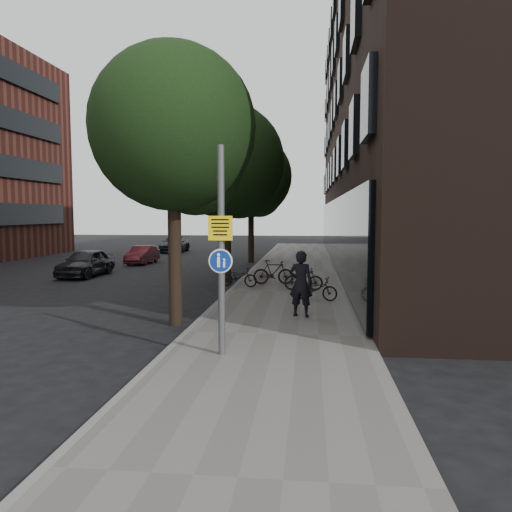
# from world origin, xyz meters

# --- Properties ---
(ground) EXTENTS (120.00, 120.00, 0.00)m
(ground) POSITION_xyz_m (0.00, 0.00, 0.00)
(ground) COLOR black
(ground) RESTS_ON ground
(sidewalk) EXTENTS (4.50, 60.00, 0.12)m
(sidewalk) POSITION_xyz_m (0.25, 10.00, 0.06)
(sidewalk) COLOR #65635E
(sidewalk) RESTS_ON ground
(curb_edge) EXTENTS (0.15, 60.00, 0.13)m
(curb_edge) POSITION_xyz_m (-2.00, 10.00, 0.07)
(curb_edge) COLOR slate
(curb_edge) RESTS_ON ground
(building_right_dark_brick) EXTENTS (12.00, 40.00, 18.00)m
(building_right_dark_brick) POSITION_xyz_m (8.50, 22.00, 9.00)
(building_right_dark_brick) COLOR black
(building_right_dark_brick) RESTS_ON ground
(street_tree_near) EXTENTS (4.40, 4.40, 7.50)m
(street_tree_near) POSITION_xyz_m (-2.53, 4.64, 5.11)
(street_tree_near) COLOR black
(street_tree_near) RESTS_ON ground
(street_tree_mid) EXTENTS (5.00, 5.00, 7.80)m
(street_tree_mid) POSITION_xyz_m (-2.53, 13.14, 5.11)
(street_tree_mid) COLOR black
(street_tree_mid) RESTS_ON ground
(street_tree_far) EXTENTS (5.00, 5.00, 7.80)m
(street_tree_far) POSITION_xyz_m (-2.53, 22.14, 5.11)
(street_tree_far) COLOR black
(street_tree_far) RESTS_ON ground
(signpost) EXTENTS (0.50, 0.14, 4.30)m
(signpost) POSITION_xyz_m (-0.78, 1.44, 2.29)
(signpost) COLOR #595B5E
(signpost) RESTS_ON sidewalk
(pedestrian) EXTENTS (0.78, 0.61, 1.88)m
(pedestrian) POSITION_xyz_m (0.78, 5.46, 1.06)
(pedestrian) COLOR black
(pedestrian) RESTS_ON sidewalk
(parked_bike_facade_near) EXTENTS (1.60, 0.92, 0.79)m
(parked_bike_facade_near) POSITION_xyz_m (1.22, 8.18, 0.52)
(parked_bike_facade_near) COLOR black
(parked_bike_facade_near) RESTS_ON sidewalk
(parked_bike_facade_far) EXTENTS (1.49, 0.51, 0.88)m
(parked_bike_facade_far) POSITION_xyz_m (0.80, 10.32, 0.56)
(parked_bike_facade_far) COLOR black
(parked_bike_facade_far) RESTS_ON sidewalk
(parked_bike_curb_near) EXTENTS (1.60, 0.80, 0.80)m
(parked_bike_curb_near) POSITION_xyz_m (-1.80, 10.99, 0.52)
(parked_bike_curb_near) COLOR black
(parked_bike_curb_near) RESTS_ON sidewalk
(parked_bike_curb_far) EXTENTS (1.70, 0.63, 1.00)m
(parked_bike_curb_far) POSITION_xyz_m (-0.47, 11.80, 0.62)
(parked_bike_curb_far) COLOR black
(parked_bike_curb_far) RESTS_ON sidewalk
(parked_car_near) EXTENTS (1.70, 3.94, 1.33)m
(parked_car_near) POSITION_xyz_m (-9.76, 14.40, 0.66)
(parked_car_near) COLOR black
(parked_car_near) RESTS_ON ground
(parked_car_mid) EXTENTS (1.22, 3.31, 1.08)m
(parked_car_mid) POSITION_xyz_m (-9.08, 20.60, 0.54)
(parked_car_mid) COLOR #54181F
(parked_car_mid) RESTS_ON ground
(parked_car_far) EXTENTS (1.88, 4.35, 1.25)m
(parked_car_far) POSITION_xyz_m (-9.60, 29.81, 0.62)
(parked_car_far) COLOR black
(parked_car_far) RESTS_ON ground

